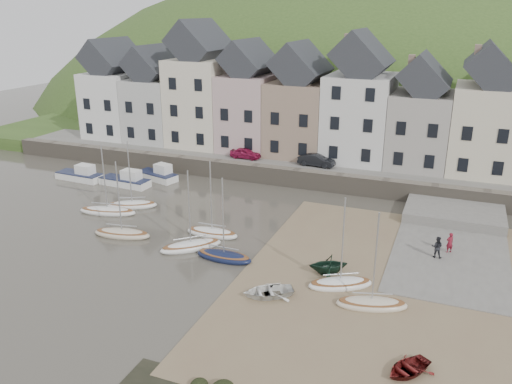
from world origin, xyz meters
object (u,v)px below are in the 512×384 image
at_px(rowboat_white, 268,291).
at_px(rowboat_green, 328,264).
at_px(person_dark, 437,247).
at_px(sailboat_0, 108,211).
at_px(rowboat_red, 408,368).
at_px(car_right, 317,160).
at_px(car_left, 245,153).
at_px(person_red, 450,243).

height_order(rowboat_white, rowboat_green, rowboat_green).
bearing_deg(person_dark, rowboat_green, 39.97).
distance_m(sailboat_0, rowboat_green, 20.86).
distance_m(rowboat_red, car_right, 30.37).
xyz_separation_m(rowboat_green, car_left, (-14.10, 19.24, 1.43)).
relative_size(rowboat_green, car_left, 0.77).
height_order(person_red, person_dark, person_dark).
xyz_separation_m(rowboat_green, rowboat_red, (6.12, -8.45, -0.41)).
bearing_deg(car_right, rowboat_red, -151.91).
distance_m(sailboat_0, person_dark, 27.18).
bearing_deg(person_red, person_dark, 20.45).
relative_size(rowboat_white, person_dark, 1.99).
bearing_deg(rowboat_green, rowboat_white, -60.97).
relative_size(rowboat_white, person_red, 2.05).
height_order(rowboat_white, person_dark, person_dark).
xyz_separation_m(sailboat_0, rowboat_red, (26.66, -12.05, 0.07)).
xyz_separation_m(sailboat_0, rowboat_green, (20.55, -3.59, 0.48)).
xyz_separation_m(rowboat_green, person_red, (7.39, 6.26, 0.14)).
bearing_deg(person_red, car_right, -78.84).
relative_size(sailboat_0, rowboat_red, 2.44).
xyz_separation_m(sailboat_0, person_red, (27.94, 2.67, 0.63)).
bearing_deg(rowboat_white, person_red, 102.89).
relative_size(car_left, car_right, 0.88).
bearing_deg(rowboat_red, person_red, 119.96).
height_order(rowboat_white, car_left, car_left).
bearing_deg(car_right, car_left, 94.15).
xyz_separation_m(rowboat_green, car_right, (-6.18, 19.24, 1.48)).
distance_m(rowboat_white, person_red, 14.59).
distance_m(sailboat_0, person_red, 28.07).
height_order(rowboat_green, rowboat_red, rowboat_green).
xyz_separation_m(person_red, car_left, (-21.50, 12.98, 1.28)).
bearing_deg(rowboat_green, car_right, 169.67).
bearing_deg(sailboat_0, rowboat_white, -23.72).
height_order(person_dark, car_left, car_left).
bearing_deg(rowboat_red, person_dark, 122.94).
bearing_deg(rowboat_red, car_right, 148.87).
relative_size(person_red, person_dark, 0.97).
distance_m(rowboat_white, rowboat_green, 5.05).
height_order(rowboat_red, car_right, car_right).
xyz_separation_m(rowboat_red, car_right, (-12.30, 27.70, 1.90)).
bearing_deg(rowboat_red, rowboat_green, 160.82).
bearing_deg(rowboat_white, rowboat_green, 114.03).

